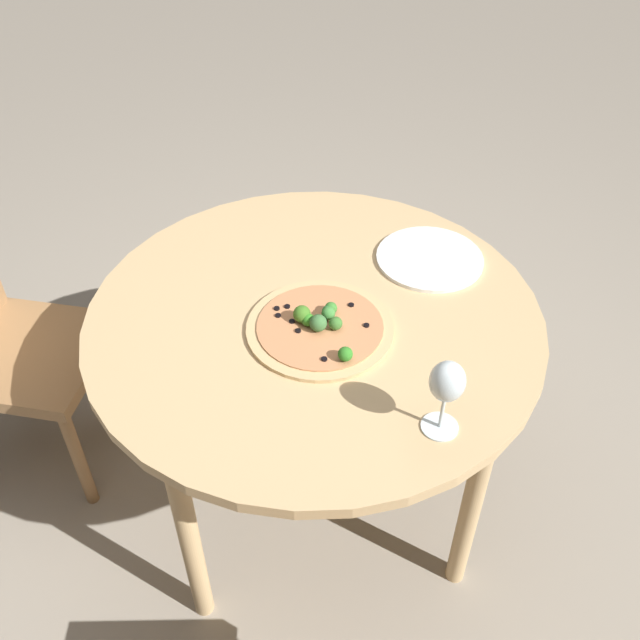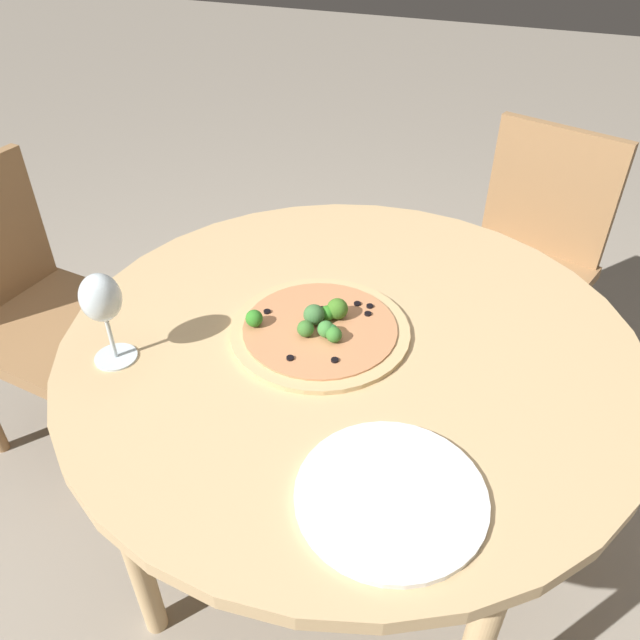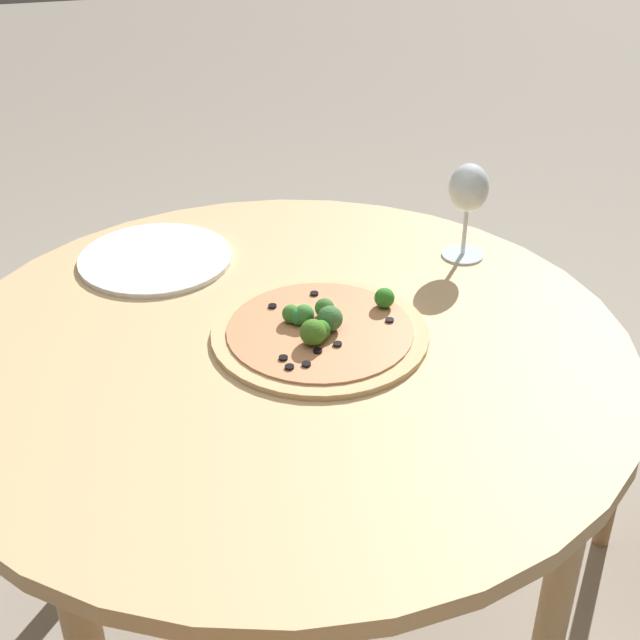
# 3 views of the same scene
# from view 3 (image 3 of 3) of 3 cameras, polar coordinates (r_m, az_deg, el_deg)

# --- Properties ---
(ground_plane) EXTENTS (12.00, 12.00, 0.00)m
(ground_plane) POSITION_cam_3_polar(r_m,az_deg,el_deg) (1.88, -1.82, -19.71)
(ground_plane) COLOR gray
(dining_table) EXTENTS (1.10, 1.10, 0.70)m
(dining_table) POSITION_cam_3_polar(r_m,az_deg,el_deg) (1.44, -2.24, -3.84)
(dining_table) COLOR tan
(dining_table) RESTS_ON ground_plane
(pizza) EXTENTS (0.35, 0.35, 0.06)m
(pizza) POSITION_cam_3_polar(r_m,az_deg,el_deg) (1.41, 0.03, -0.65)
(pizza) COLOR tan
(pizza) RESTS_ON dining_table
(wine_glass) EXTENTS (0.08, 0.08, 0.18)m
(wine_glass) POSITION_cam_3_polar(r_m,az_deg,el_deg) (1.62, 9.48, 8.10)
(wine_glass) COLOR silver
(wine_glass) RESTS_ON dining_table
(plate_near) EXTENTS (0.28, 0.28, 0.01)m
(plate_near) POSITION_cam_3_polar(r_m,az_deg,el_deg) (1.66, -10.49, 3.90)
(plate_near) COLOR white
(plate_near) RESTS_ON dining_table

